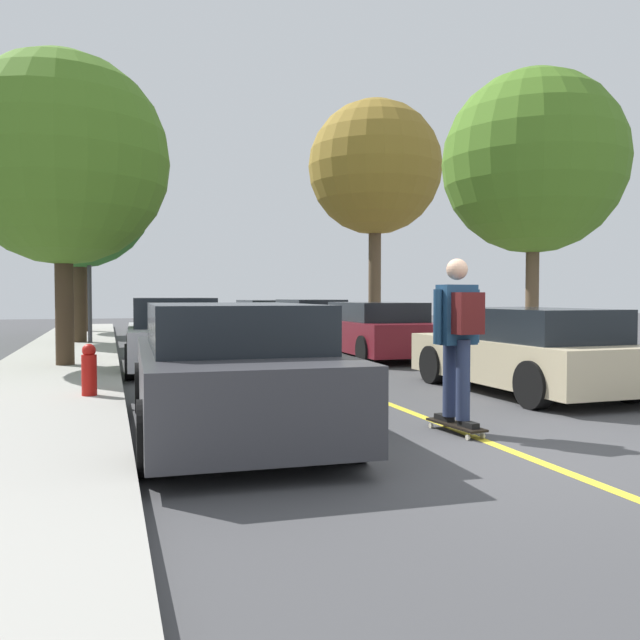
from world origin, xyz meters
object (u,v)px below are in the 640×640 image
Objects in this scene: parked_car_left_near at (173,335)px; parked_car_right_nearest at (525,351)px; street_tree_right_near at (375,168)px; fire_hydrant at (89,370)px; street_tree_right_nearest at (534,163)px; streetlamp at (89,243)px; parked_car_right_near at (377,330)px; street_tree_left_far at (85,213)px; parked_car_left_nearest at (230,369)px; street_tree_left_near at (77,195)px; parked_car_right_far at (309,321)px; parked_car_right_farthest at (264,316)px; skateboarder at (458,330)px; skateboard at (456,425)px; street_tree_left_nearest at (62,160)px.

parked_car_left_near reaches higher than parked_car_right_nearest.
fire_hydrant is (-8.39, -10.25, -5.05)m from street_tree_right_near.
streetlamp is at bearing 134.80° from street_tree_right_nearest.
street_tree_left_far is (-6.89, 12.14, 3.96)m from parked_car_right_near.
parked_car_right_nearest is (4.83, 1.58, -0.05)m from parked_car_left_nearest.
street_tree_left_near is (-6.89, 11.79, 3.76)m from parked_car_right_nearest.
fire_hydrant is at bearing -166.77° from street_tree_right_nearest.
parked_car_right_far is 6.43m from parked_car_right_farthest.
skateboarder is at bearing -97.04° from parked_car_right_farthest.
parked_car_left_near is 13.72m from parked_car_right_farthest.
streetlamp is at bearing 97.67° from parked_car_left_nearest.
skateboarder is at bearing -72.55° from parked_car_left_near.
street_tree_left_near is at bearing 129.62° from streetlamp.
street_tree_left_far reaches higher than skateboard.
street_tree_left_near is (-6.89, 0.36, 3.73)m from parked_car_right_far.
street_tree_left_near reaches higher than skateboarder.
parked_car_left_near is 1.11× the size of parked_car_right_nearest.
street_tree_right_near is at bearing 40.96° from parked_car_left_near.
skateboarder is at bearing -59.66° from street_tree_left_nearest.
parked_car_right_near is at bearing 90.01° from parked_car_right_nearest.
streetlamp is (-8.64, 0.42, -2.56)m from street_tree_right_near.
skateboarder is (-4.56, -13.39, -4.42)m from street_tree_right_near.
street_tree_left_nearest is 6.42m from streetlamp.
street_tree_right_near reaches higher than parked_car_right_far.
streetlamp is at bearing -87.34° from street_tree_left_far.
parked_car_right_far is 6.97m from streetlamp.
streetlamp is at bearing 106.46° from skateboarder.
parked_car_right_farthest reaches higher than fire_hydrant.
street_tree_left_near is at bearing 90.00° from street_tree_left_nearest.
street_tree_left_far reaches higher than parked_car_right_far.
street_tree_right_near is at bearing 33.39° from street_tree_left_nearest.
street_tree_right_nearest reaches higher than parked_car_right_farthest.
street_tree_right_nearest is at bearing -18.47° from parked_car_left_near.
skateboard is at bearing -106.95° from parked_car_right_near.
parked_car_right_nearest is 19.69m from street_tree_left_far.
parked_car_left_nearest is 8.82m from street_tree_right_nearest.
fire_hydrant is (-6.33, -5.12, -0.18)m from parked_car_right_near.
street_tree_left_near is at bearing 92.89° from fire_hydrant.
parked_car_right_near is 0.71× the size of street_tree_left_nearest.
street_tree_right_near reaches higher than street_tree_left_near.
street_tree_right_nearest is at bearing 52.97° from parked_car_right_nearest.
streetlamp is (0.31, -6.59, -1.64)m from street_tree_left_far.
parked_car_right_farthest is at bearing 106.68° from street_tree_right_near.
street_tree_left_nearest reaches higher than skateboarder.
parked_car_left_nearest is 2.57× the size of skateboarder.
street_tree_left_near is 6.22m from street_tree_left_far.
street_tree_right_near reaches higher than skateboarder.
parked_car_right_near is at bearing -40.17° from streetlamp.
parked_car_right_farthest is 15.67m from street_tree_right_nearest.
street_tree_left_far is 6.80m from streetlamp.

